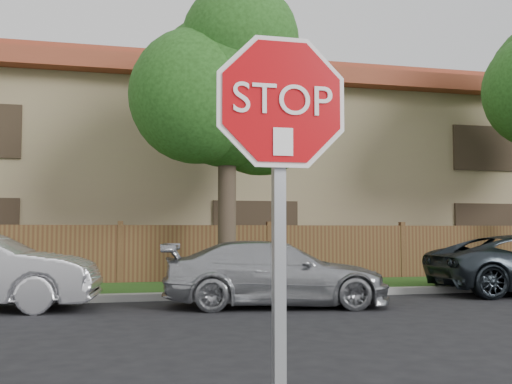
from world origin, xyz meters
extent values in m
cube|color=gray|center=(0.00, 8.15, 0.07)|extent=(70.00, 0.30, 0.15)
cube|color=#1E4714|center=(0.00, 9.80, 0.06)|extent=(70.00, 3.00, 0.12)
cube|color=#4E2E1B|center=(0.00, 11.40, 0.80)|extent=(70.00, 0.12, 1.60)
cube|color=#9B8960|center=(0.00, 17.00, 3.00)|extent=(34.00, 8.00, 6.00)
cube|color=brown|center=(0.00, 17.00, 6.25)|extent=(35.20, 9.20, 0.50)
cube|color=brown|center=(0.00, 17.00, 6.85)|extent=(33.00, 5.50, 0.70)
cylinder|color=#382B21|center=(2.50, 9.70, 1.96)|extent=(0.44, 0.44, 3.92)
sphere|color=#1E4214|center=(2.50, 9.70, 4.90)|extent=(3.80, 3.80, 3.80)
sphere|color=#1E4214|center=(3.40, 10.00, 4.34)|extent=(3.00, 3.00, 3.00)
sphere|color=#1E4214|center=(1.70, 9.30, 4.62)|extent=(3.20, 3.20, 3.20)
sphere|color=#1E4214|center=(2.70, 9.10, 5.95)|extent=(2.80, 2.80, 2.80)
cube|color=gray|center=(0.70, -1.44, 1.25)|extent=(0.06, 0.06, 2.30)
cylinder|color=white|center=(0.70, -1.50, 2.15)|extent=(1.01, 0.02, 1.01)
cylinder|color=#B5060C|center=(0.70, -1.51, 2.15)|extent=(0.93, 0.02, 0.93)
cube|color=white|center=(0.70, -1.53, 1.93)|extent=(0.11, 0.00, 0.15)
imported|color=#A5A7AC|center=(2.88, 6.60, 0.63)|extent=(4.54, 2.40, 1.26)
camera|label=1|loc=(-0.17, -4.57, 1.46)|focal=42.00mm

